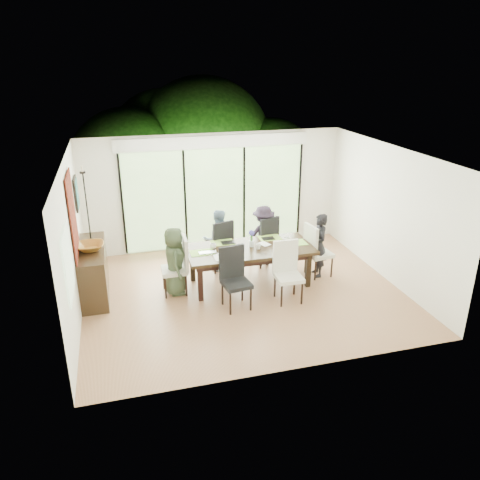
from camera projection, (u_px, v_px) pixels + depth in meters
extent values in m
cube|color=brown|center=(243.00, 292.00, 9.10)|extent=(6.00, 5.00, 0.01)
cube|color=white|center=(244.00, 154.00, 8.10)|extent=(6.00, 5.00, 0.01)
cube|color=white|center=(214.00, 191.00, 10.85)|extent=(6.00, 0.02, 2.70)
cube|color=beige|center=(293.00, 288.00, 6.35)|extent=(6.00, 0.02, 2.70)
cube|color=silver|center=(72.00, 243.00, 7.87)|extent=(0.02, 5.00, 2.70)
cube|color=beige|center=(388.00, 214.00, 9.34)|extent=(0.02, 5.00, 2.70)
cube|color=#598C3F|center=(215.00, 198.00, 10.87)|extent=(4.20, 0.02, 2.30)
cube|color=white|center=(214.00, 142.00, 10.38)|extent=(4.40, 0.06, 0.28)
cube|color=black|center=(122.00, 205.00, 10.35)|extent=(0.05, 0.04, 2.30)
cube|color=black|center=(185.00, 200.00, 10.69)|extent=(0.05, 0.04, 2.30)
cube|color=black|center=(244.00, 196.00, 11.03)|extent=(0.05, 0.04, 2.30)
cube|color=black|center=(299.00, 192.00, 11.37)|extent=(0.05, 0.04, 2.30)
cube|color=#8CAD7F|center=(68.00, 264.00, 6.74)|extent=(0.02, 0.90, 1.00)
cube|color=brown|center=(208.00, 234.00, 12.17)|extent=(6.00, 1.80, 0.10)
cube|color=brown|center=(202.00, 204.00, 12.66)|extent=(6.00, 0.08, 0.06)
sphere|color=#14380F|center=(129.00, 167.00, 12.79)|extent=(3.20, 3.20, 3.20)
sphere|color=#14380F|center=(204.00, 146.00, 13.73)|extent=(4.00, 4.00, 4.00)
sphere|color=#14380F|center=(270.00, 167.00, 13.65)|extent=(2.80, 2.80, 2.80)
sphere|color=#14380F|center=(167.00, 150.00, 14.18)|extent=(3.60, 3.60, 3.60)
cube|color=black|center=(250.00, 249.00, 9.19)|extent=(2.49, 1.14, 0.06)
cube|color=black|center=(250.00, 254.00, 9.22)|extent=(2.28, 0.93, 0.10)
cube|color=black|center=(200.00, 283.00, 8.68)|extent=(0.09, 0.09, 0.72)
cube|color=black|center=(308.00, 270.00, 9.21)|extent=(0.09, 0.09, 0.72)
cube|color=black|center=(192.00, 264.00, 9.45)|extent=(0.09, 0.09, 0.72)
cube|color=black|center=(292.00, 253.00, 9.98)|extent=(0.09, 0.09, 0.72)
imported|color=#394830|center=(175.00, 261.00, 8.85)|extent=(0.44, 0.65, 1.34)
imported|color=black|center=(319.00, 245.00, 9.58)|extent=(0.46, 0.67, 1.34)
imported|color=#7A98B0|center=(218.00, 240.00, 9.85)|extent=(0.66, 0.46, 1.34)
imported|color=black|center=(263.00, 236.00, 10.09)|extent=(0.63, 0.41, 1.34)
cube|color=#82BC43|center=(202.00, 253.00, 8.94)|extent=(0.46, 0.33, 0.01)
cube|color=#86C245|center=(295.00, 243.00, 9.40)|extent=(0.46, 0.33, 0.01)
cube|color=#7EB03E|center=(223.00, 242.00, 9.42)|extent=(0.46, 0.33, 0.01)
cube|color=#99C747|center=(270.00, 238.00, 9.67)|extent=(0.46, 0.33, 0.01)
cube|color=white|center=(226.00, 256.00, 8.77)|extent=(0.46, 0.33, 0.01)
cube|color=black|center=(228.00, 242.00, 9.40)|extent=(0.27, 0.19, 0.01)
cube|color=black|center=(268.00, 238.00, 9.61)|extent=(0.25, 0.18, 0.01)
cube|color=white|center=(284.00, 245.00, 9.30)|extent=(0.31, 0.23, 0.00)
cube|color=white|center=(226.00, 256.00, 8.76)|extent=(0.27, 0.27, 0.02)
cube|color=#C34917|center=(226.00, 255.00, 8.76)|extent=(0.21, 0.21, 0.01)
cylinder|color=silver|center=(251.00, 244.00, 9.21)|extent=(0.08, 0.08, 0.12)
cylinder|color=#337226|center=(251.00, 238.00, 9.16)|extent=(0.04, 0.04, 0.17)
sphere|color=#504AB9|center=(252.00, 233.00, 9.12)|extent=(0.11, 0.11, 0.11)
imported|color=silver|center=(208.00, 254.00, 8.87)|extent=(0.35, 0.23, 0.03)
imported|color=white|center=(213.00, 246.00, 9.12)|extent=(0.18, 0.18, 0.10)
imported|color=white|center=(259.00, 247.00, 9.10)|extent=(0.12, 0.12, 0.10)
imported|color=white|center=(286.00, 240.00, 9.44)|extent=(0.18, 0.18, 0.10)
imported|color=white|center=(261.00, 245.00, 9.28)|extent=(0.24, 0.28, 0.02)
cube|color=black|center=(94.00, 271.00, 8.88)|extent=(0.48, 1.70, 0.96)
imported|color=#8E5C1F|center=(90.00, 247.00, 8.60)|extent=(0.51, 0.51, 0.12)
cylinder|color=black|center=(91.00, 240.00, 9.01)|extent=(0.11, 0.11, 0.04)
cylinder|color=black|center=(87.00, 207.00, 8.77)|extent=(0.03, 0.03, 1.33)
cylinder|color=black|center=(83.00, 172.00, 8.52)|extent=(0.11, 0.11, 0.03)
cylinder|color=silver|center=(82.00, 169.00, 8.50)|extent=(0.04, 0.04, 0.11)
cube|color=maroon|center=(73.00, 216.00, 8.10)|extent=(0.02, 1.00, 1.50)
cube|color=black|center=(76.00, 193.00, 9.25)|extent=(0.03, 0.55, 0.65)
cube|color=#1B5757|center=(77.00, 193.00, 9.26)|extent=(0.01, 0.45, 0.55)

